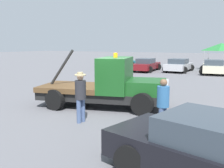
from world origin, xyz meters
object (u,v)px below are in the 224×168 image
parked_car_teal (119,63)px  parked_car_maroon (146,65)px  parked_car_cream (213,67)px  person_at_hood (81,93)px  tow_truck (110,86)px  person_near_truck (163,102)px  parked_car_silver (179,65)px  canopy_tent_green (221,47)px

parked_car_teal → parked_car_maroon: same height
parked_car_cream → person_at_hood: bearing=164.9°
tow_truck → parked_car_teal: tow_truck is taller
person_near_truck → parked_car_teal: 21.52m
tow_truck → parked_car_maroon: bearing=90.1°
parked_car_maroon → person_at_hood: bearing=-169.3°
parked_car_maroon → parked_car_silver: same height
parked_car_silver → canopy_tent_green: 5.40m
parked_car_teal → parked_car_cream: (10.35, -0.37, -0.00)m
tow_truck → canopy_tent_green: 20.04m
person_at_hood → parked_car_cream: size_ratio=0.37×
parked_car_teal → person_at_hood: bearing=-149.9°
parked_car_teal → parked_car_cream: bearing=-86.3°
parked_car_maroon → parked_car_cream: same height
canopy_tent_green → parked_car_silver: bearing=-134.0°
parked_car_silver → parked_car_maroon: bearing=109.3°
parked_car_maroon → canopy_tent_green: size_ratio=1.60×
tow_truck → parked_car_maroon: tow_truck is taller
parked_car_teal → parked_car_maroon: (3.89, -1.17, -0.00)m
person_at_hood → parked_car_cream: 18.45m
person_at_hood → parked_car_maroon: size_ratio=0.37×
parked_car_teal → canopy_tent_green: 11.27m
person_near_truck → canopy_tent_green: size_ratio=0.56×
tow_truck → parked_car_cream: 16.08m
person_at_hood → parked_car_silver: 18.67m
person_near_truck → parked_car_maroon: bearing=-58.0°
parked_car_maroon → parked_car_cream: bearing=-86.9°
person_near_truck → parked_car_silver: person_near_truck is taller
parked_car_maroon → parked_car_silver: size_ratio=1.13×
tow_truck → canopy_tent_green: (2.29, 19.85, 1.57)m
tow_truck → person_near_truck: 3.65m
tow_truck → parked_car_silver: 16.25m
parked_car_maroon → parked_car_silver: 3.29m
parked_car_teal → person_near_truck: bearing=-142.6°
tow_truck → person_at_hood: 2.42m
tow_truck → parked_car_teal: bearing=100.9°
parked_car_silver → parked_car_cream: same height
person_near_truck → parked_car_teal: size_ratio=0.34×
parked_car_cream → parked_car_silver: bearing=76.3°
tow_truck → person_near_truck: tow_truck is taller
parked_car_teal → canopy_tent_green: size_ratio=1.63×
person_at_hood → parked_car_teal: person_at_hood is taller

